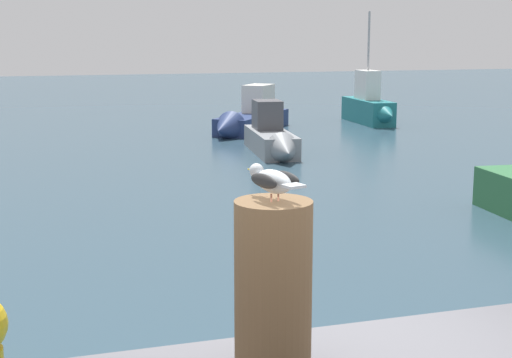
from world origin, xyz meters
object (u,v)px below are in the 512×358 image
Objects in this scene: mooring_post at (273,287)px; seagull at (273,180)px; boat_navy at (248,119)px; boat_teal at (370,106)px; boat_grey at (273,138)px.

mooring_post is 1.99× the size of seagull.
boat_navy is at bearing 73.55° from mooring_post.
boat_teal is 5.12m from boat_navy.
boat_teal is at bearing 63.00° from seagull.
mooring_post is 21.88m from boat_navy.
boat_grey is at bearing -98.62° from boat_navy.
boat_teal reaches higher than boat_navy.
boat_navy is (6.18, 20.92, -1.66)m from mooring_post.
mooring_post is 17.13m from boat_grey.
mooring_post is at bearing -116.99° from boat_teal.
mooring_post is at bearing -74.12° from seagull.
mooring_post reaches higher than boat_navy.
mooring_post is 0.19× the size of boat_grey.
mooring_post is 0.19× the size of boat_teal.
boat_grey is 4.82m from boat_navy.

